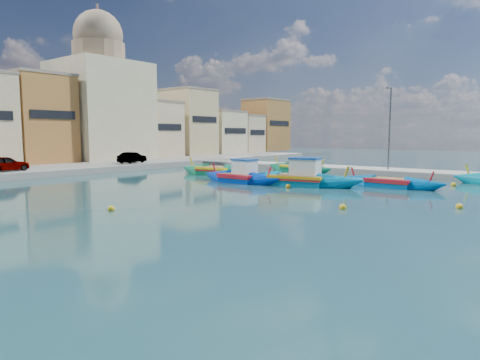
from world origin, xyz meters
TOP-DOWN VIEW (x-y plane):
  - ground at (0.00, 0.00)m, footprint 160.00×160.00m
  - east_quay at (18.00, 0.00)m, footprint 4.00×70.00m
  - north_quay at (0.00, 32.00)m, footprint 80.00×8.00m
  - north_townhouses at (6.68, 39.36)m, footprint 83.20×7.87m
  - church_block at (10.00, 40.00)m, footprint 10.00×10.00m
  - quay_street_lamp at (17.44, 6.00)m, footprint 1.18×0.16m
  - luzzu_turquoise_cabin at (5.27, 8.33)m, footprint 3.98×10.18m
  - luzzu_blue_cabin at (4.16, 12.88)m, footprint 2.29×8.03m
  - luzzu_cyan_mid at (15.00, 14.10)m, footprint 3.33×8.51m
  - luzzu_green at (7.46, 18.29)m, footprint 2.79×8.64m
  - luzzu_blue_south at (8.41, 2.69)m, footprint 2.06×7.95m
  - mooring_buoys at (3.12, 4.22)m, footprint 21.86×25.04m

SIDE VIEW (x-z plane):
  - ground at x=0.00m, z-range 0.00..0.00m
  - mooring_buoys at x=3.12m, z-range -0.10..0.26m
  - luzzu_blue_south at x=8.41m, z-range -0.90..1.38m
  - east_quay at x=18.00m, z-range 0.00..0.50m
  - luzzu_cyan_mid at x=15.00m, z-range -0.97..1.49m
  - luzzu_green at x=7.46m, z-range -1.05..1.63m
  - north_quay at x=0.00m, z-range 0.00..0.60m
  - luzzu_blue_cabin at x=4.16m, z-range -1.06..1.75m
  - luzzu_turquoise_cabin at x=5.27m, z-range -1.21..1.98m
  - quay_street_lamp at x=17.44m, z-range 0.34..8.34m
  - north_townhouses at x=6.68m, z-range -0.10..10.09m
  - church_block at x=10.00m, z-range -1.14..17.96m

